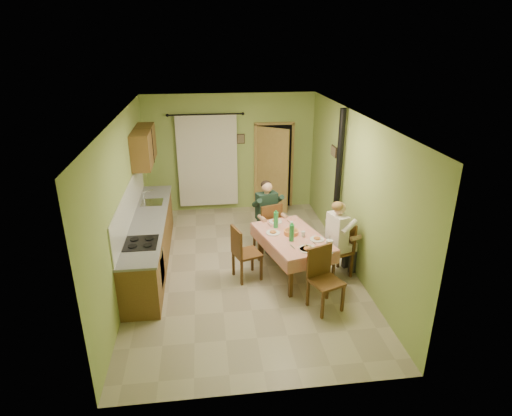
{
  "coord_description": "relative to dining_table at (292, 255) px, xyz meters",
  "views": [
    {
      "loc": [
        -0.64,
        -6.92,
        4.03
      ],
      "look_at": [
        0.25,
        0.1,
        1.15
      ],
      "focal_mm": 30.0,
      "sensor_mm": 36.0,
      "label": 1
    }
  ],
  "objects": [
    {
      "name": "chair_left",
      "position": [
        -0.82,
        -0.05,
        -0.09
      ],
      "size": [
        0.55,
        0.55,
        0.99
      ],
      "rotation": [
        0.0,
        0.0,
        -1.25
      ],
      "color": "#553417",
      "rests_on": "ground"
    },
    {
      "name": "stove_flue",
      "position": [
        1.06,
        0.9,
        0.64
      ],
      "size": [
        0.24,
        0.24,
        2.8
      ],
      "color": "black",
      "rests_on": "ground"
    },
    {
      "name": "kitchen_run",
      "position": [
        -2.55,
        0.7,
        0.1
      ],
      "size": [
        0.64,
        3.64,
        1.56
      ],
      "color": "brown",
      "rests_on": "ground"
    },
    {
      "name": "dining_table",
      "position": [
        0.0,
        0.0,
        0.0
      ],
      "size": [
        1.34,
        1.79,
        0.76
      ],
      "rotation": [
        0.0,
        0.0,
        0.26
      ],
      "color": "tan",
      "rests_on": "ground"
    },
    {
      "name": "chair_far",
      "position": [
        -0.29,
        1.02,
        -0.09
      ],
      "size": [
        0.56,
        0.56,
        1.01
      ],
      "rotation": [
        0.0,
        0.0,
        0.3
      ],
      "color": "#553417",
      "rests_on": "ground"
    },
    {
      "name": "picture_back",
      "position": [
        -0.59,
        3.27,
        1.37
      ],
      "size": [
        0.19,
        0.03,
        0.23
      ],
      "primitive_type": "cube",
      "color": "black",
      "rests_on": "room_shell"
    },
    {
      "name": "curtain",
      "position": [
        -1.39,
        3.2,
        0.88
      ],
      "size": [
        1.7,
        0.07,
        2.22
      ],
      "color": "black",
      "rests_on": "ground"
    },
    {
      "name": "picture_right",
      "position": [
        1.13,
        1.5,
        1.47
      ],
      "size": [
        0.03,
        0.31,
        0.21
      ],
      "primitive_type": "cube",
      "color": "brown",
      "rests_on": "room_shell"
    },
    {
      "name": "doorway",
      "position": [
        0.17,
        3.16,
        0.67
      ],
      "size": [
        0.96,
        0.51,
        2.15
      ],
      "color": "black",
      "rests_on": "ground"
    },
    {
      "name": "chair_right",
      "position": [
        0.8,
        -0.13,
        -0.09
      ],
      "size": [
        0.56,
        0.56,
        1.01
      ],
      "rotation": [
        0.0,
        0.0,
        1.89
      ],
      "color": "#553417",
      "rests_on": "ground"
    },
    {
      "name": "chair_near",
      "position": [
        0.3,
        -1.1,
        -0.09
      ],
      "size": [
        0.58,
        0.58,
        1.01
      ],
      "rotation": [
        0.0,
        0.0,
        3.52
      ],
      "color": "#553417",
      "rests_on": "ground"
    },
    {
      "name": "man_right",
      "position": [
        0.79,
        -0.14,
        0.5
      ],
      "size": [
        0.57,
        0.64,
        1.39
      ],
      "rotation": [
        0.0,
        0.0,
        1.89
      ],
      "color": "silver",
      "rests_on": "chair_right"
    },
    {
      "name": "upper_cabinets",
      "position": [
        -2.66,
        2.0,
        1.57
      ],
      "size": [
        0.35,
        1.4,
        0.7
      ],
      "primitive_type": "cube",
      "color": "brown",
      "rests_on": "room_shell"
    },
    {
      "name": "floor",
      "position": [
        -0.84,
        0.3,
        -0.38
      ],
      "size": [
        4.0,
        6.0,
        0.01
      ],
      "primitive_type": "cube",
      "color": "tan",
      "rests_on": "ground"
    },
    {
      "name": "man_far",
      "position": [
        -0.29,
        1.04,
        0.5
      ],
      "size": [
        0.64,
        0.57,
        1.39
      ],
      "rotation": [
        0.0,
        0.0,
        0.3
      ],
      "color": "#192D23",
      "rests_on": "chair_far"
    },
    {
      "name": "tableware",
      "position": [
        0.04,
        -0.1,
        0.44
      ],
      "size": [
        0.96,
        1.5,
        0.33
      ],
      "color": "white",
      "rests_on": "dining_table"
    },
    {
      "name": "room_shell",
      "position": [
        -0.84,
        0.3,
        1.44
      ],
      "size": [
        4.04,
        6.04,
        2.82
      ],
      "color": "#96B05A",
      "rests_on": "ground"
    }
  ]
}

